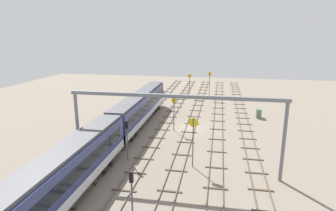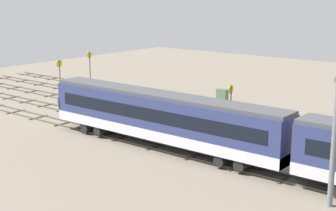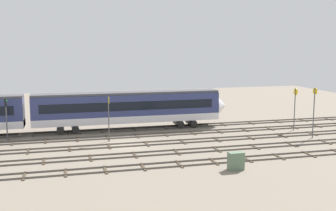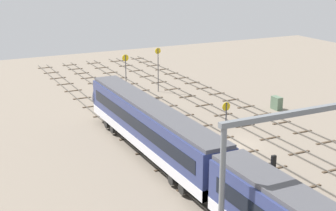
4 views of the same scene
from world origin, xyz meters
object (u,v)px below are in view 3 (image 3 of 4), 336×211
(train, at_px, (33,113))
(relay_cabinet, at_px, (236,161))
(signal_light_trackside_approach, at_px, (6,113))
(speed_sign_far_trackside, at_px, (295,103))
(speed_sign_distant_end, at_px, (109,114))
(speed_sign_mid_trackside, at_px, (314,107))

(train, relative_size, relay_cabinet, 31.94)
(train, xyz_separation_m, relay_cabinet, (18.24, -19.65, -1.87))
(train, height_order, signal_light_trackside_approach, train)
(speed_sign_far_trackside, distance_m, speed_sign_distant_end, 23.89)
(speed_sign_mid_trackside, xyz_separation_m, signal_light_trackside_approach, (-34.91, 7.90, -0.57))
(speed_sign_distant_end, distance_m, relay_cabinet, 16.81)
(relay_cabinet, bearing_deg, speed_sign_distant_end, 125.41)
(relay_cabinet, bearing_deg, signal_light_trackside_approach, 140.77)
(speed_sign_distant_end, bearing_deg, train, 144.70)
(speed_sign_mid_trackside, bearing_deg, speed_sign_distant_end, 169.58)
(train, bearing_deg, speed_sign_mid_trackside, -17.95)
(train, height_order, relay_cabinet, train)
(speed_sign_mid_trackside, height_order, relay_cabinet, speed_sign_mid_trackside)
(speed_sign_far_trackside, xyz_separation_m, signal_light_trackside_approach, (-35.22, 3.32, -0.34))
(speed_sign_far_trackside, relative_size, signal_light_trackside_approach, 1.12)
(speed_sign_far_trackside, distance_m, relay_cabinet, 20.02)
(speed_sign_far_trackside, distance_m, signal_light_trackside_approach, 35.38)
(signal_light_trackside_approach, relative_size, relay_cabinet, 3.08)
(speed_sign_mid_trackside, bearing_deg, relay_cabinet, -146.54)
(train, relative_size, speed_sign_distant_end, 9.79)
(speed_sign_mid_trackside, bearing_deg, signal_light_trackside_approach, 167.25)
(speed_sign_distant_end, bearing_deg, speed_sign_mid_trackside, -10.42)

